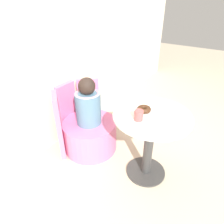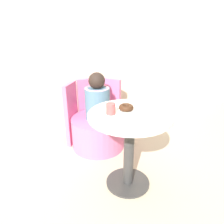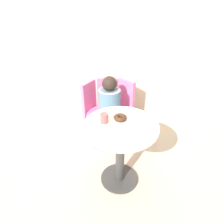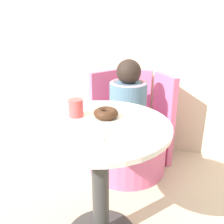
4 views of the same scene
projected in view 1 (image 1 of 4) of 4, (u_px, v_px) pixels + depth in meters
The scene contains 9 objects.
ground_plane at pixel (142, 170), 2.11m from camera, with size 12.00×12.00×0.00m, color #B7A88E.
back_wall at pixel (51, 40), 2.03m from camera, with size 6.00×0.06×2.40m.
round_table at pixel (150, 133), 1.83m from camera, with size 0.69×0.69×0.71m.
tub_chair at pixel (90, 135), 2.34m from camera, with size 0.61×0.61×0.36m.
booth_backrest at pixel (73, 115), 2.36m from camera, with size 0.71×0.26×0.75m.
child_figure at pixel (88, 104), 2.12m from camera, with size 0.28×0.28×0.53m.
donut at pixel (144, 109), 1.77m from camera, with size 0.12×0.12×0.05m.
cup at pixel (139, 115), 1.64m from camera, with size 0.07×0.07×0.09m.
paper_napkin at pixel (168, 120), 1.66m from camera, with size 0.17×0.17×0.01m.
Camera 1 is at (-1.41, -0.57, 1.62)m, focal length 32.00 mm.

